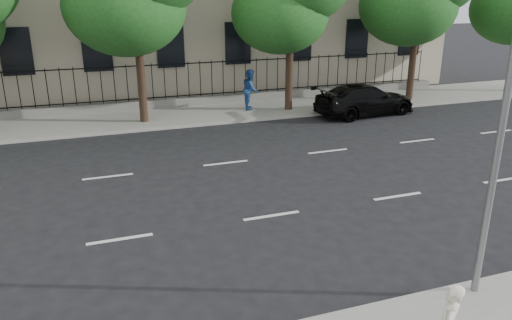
{
  "coord_description": "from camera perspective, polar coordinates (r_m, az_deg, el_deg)",
  "views": [
    {
      "loc": [
        -4.45,
        -8.92,
        5.91
      ],
      "look_at": [
        -0.27,
        3.0,
        1.47
      ],
      "focal_mm": 35.0,
      "sensor_mm": 36.0,
      "label": 1
    }
  ],
  "objects": [
    {
      "name": "far_sidewalk",
      "position": [
        24.06,
        -8.12,
        5.12
      ],
      "size": [
        60.0,
        4.0,
        0.15
      ],
      "primitive_type": "cube",
      "color": "gray",
      "rests_on": "ground"
    },
    {
      "name": "ground",
      "position": [
        11.59,
        6.32,
        -11.44
      ],
      "size": [
        120.0,
        120.0,
        0.0
      ],
      "primitive_type": "plane",
      "color": "black",
      "rests_on": "ground"
    },
    {
      "name": "iron_fence",
      "position": [
        25.56,
        -8.96,
        7.23
      ],
      "size": [
        30.0,
        0.5,
        2.2
      ],
      "color": "slate",
      "rests_on": "far_sidewalk"
    },
    {
      "name": "lane_markings",
      "position": [
        15.54,
        -1.2,
        -2.98
      ],
      "size": [
        49.6,
        4.62,
        0.01
      ],
      "primitive_type": null,
      "color": "silver",
      "rests_on": "ground"
    },
    {
      "name": "black_sedan",
      "position": [
        24.59,
        12.33,
        6.76
      ],
      "size": [
        5.26,
        2.59,
        1.47
      ],
      "primitive_type": "imported",
      "rotation": [
        0.0,
        0.0,
        1.68
      ],
      "color": "black",
      "rests_on": "ground"
    },
    {
      "name": "street_light",
      "position": [
        10.0,
        25.5,
        13.18
      ],
      "size": [
        0.25,
        3.32,
        8.05
      ],
      "color": "slate",
      "rests_on": "near_sidewalk"
    },
    {
      "name": "pedestrian_far",
      "position": [
        24.53,
        -0.64,
        8.08
      ],
      "size": [
        0.99,
        1.13,
        1.94
      ],
      "primitive_type": "imported",
      "rotation": [
        0.0,
        0.0,
        1.25
      ],
      "color": "navy",
      "rests_on": "far_sidewalk"
    }
  ]
}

